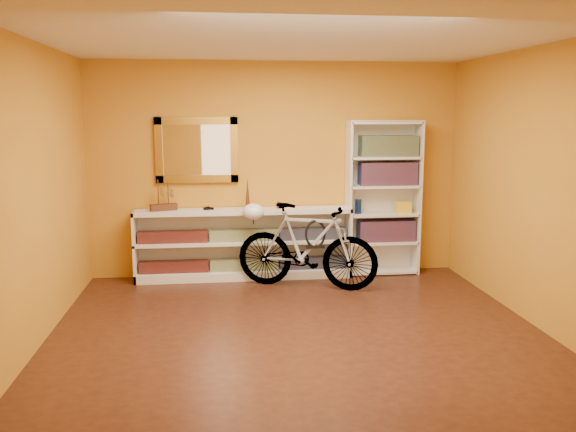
{
  "coord_description": "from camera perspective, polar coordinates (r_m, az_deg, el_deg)",
  "views": [
    {
      "loc": [
        -0.68,
        -5.18,
        1.98
      ],
      "look_at": [
        0.0,
        0.7,
        0.95
      ],
      "focal_mm": 36.87,
      "sensor_mm": 36.0,
      "label": 1
    }
  ],
  "objects": [
    {
      "name": "wall_socket",
      "position": [
        7.54,
        5.69,
        -3.45
      ],
      "size": [
        0.09,
        0.02,
        0.09
      ],
      "primitive_type": "cube",
      "color": "silver",
      "rests_on": "back_wall"
    },
    {
      "name": "cd_row_lower",
      "position": [
        7.22,
        -4.24,
        -4.69
      ],
      "size": [
        2.5,
        0.13,
        0.14
      ],
      "primitive_type": "cube",
      "color": "black",
      "rests_on": "console_unit"
    },
    {
      "name": "left_wall",
      "position": [
        5.46,
        -23.31,
        1.9
      ],
      "size": [
        0.01,
        4.0,
        2.6
      ],
      "primitive_type": "cube",
      "color": "#BC7A1C",
      "rests_on": "ground"
    },
    {
      "name": "yellow_bag",
      "position": [
        7.42,
        11.06,
        0.81
      ],
      "size": [
        0.19,
        0.13,
        0.14
      ],
      "primitive_type": "cube",
      "rotation": [
        0.0,
        0.0,
        -0.03
      ],
      "color": "yellow",
      "rests_on": "bookcase"
    },
    {
      "name": "gilt_mirror",
      "position": [
        7.17,
        -8.79,
        6.31
      ],
      "size": [
        0.98,
        0.06,
        0.78
      ],
      "primitive_type": "cube",
      "color": "olive",
      "rests_on": "back_wall"
    },
    {
      "name": "back_wall",
      "position": [
        7.25,
        -1.19,
        4.48
      ],
      "size": [
        4.5,
        0.01,
        2.6
      ],
      "primitive_type": "cube",
      "color": "#BC7A1C",
      "rests_on": "ground"
    },
    {
      "name": "console_unit",
      "position": [
        7.18,
        -4.27,
        -2.68
      ],
      "size": [
        2.6,
        0.35,
        0.85
      ],
      "primitive_type": null,
      "color": "silver",
      "rests_on": "floor"
    },
    {
      "name": "book_row_a",
      "position": [
        7.45,
        9.43,
        -1.37
      ],
      "size": [
        0.7,
        0.22,
        0.26
      ],
      "primitive_type": "cube",
      "color": "maroon",
      "rests_on": "bookcase"
    },
    {
      "name": "decorative_orb",
      "position": [
        7.12,
        -0.85,
        1.07
      ],
      "size": [
        0.08,
        0.08,
        0.08
      ],
      "primitive_type": "sphere",
      "color": "brown",
      "rests_on": "console_unit"
    },
    {
      "name": "travel_mug",
      "position": [
        7.29,
        6.79,
        0.91
      ],
      "size": [
        0.08,
        0.08,
        0.18
      ],
      "primitive_type": "cylinder",
      "color": "navy",
      "rests_on": "bookcase"
    },
    {
      "name": "floor",
      "position": [
        5.59,
        0.84,
        -10.93
      ],
      "size": [
        4.5,
        4.0,
        0.01
      ],
      "primitive_type": "cube",
      "color": "black",
      "rests_on": "ground"
    },
    {
      "name": "toy_car",
      "position": [
        7.09,
        -7.66,
        0.61
      ],
      "size": [
        0.0,
        0.0,
        0.0
      ],
      "primitive_type": "imported",
      "rotation": [
        0.0,
        0.0,
        1.81
      ],
      "color": "black",
      "rests_on": "console_unit"
    },
    {
      "name": "ceiling",
      "position": [
        5.27,
        0.91,
        16.68
      ],
      "size": [
        4.5,
        4.0,
        0.01
      ],
      "primitive_type": "cube",
      "color": "silver",
      "rests_on": "ground"
    },
    {
      "name": "book_row_c",
      "position": [
        7.32,
        9.66,
        6.67
      ],
      "size": [
        0.7,
        0.22,
        0.25
      ],
      "primitive_type": "cube",
      "color": "navy",
      "rests_on": "bookcase"
    },
    {
      "name": "model_ship",
      "position": [
        7.09,
        -11.94,
        2.0
      ],
      "size": [
        0.33,
        0.21,
        0.37
      ],
      "primitive_type": null,
      "rotation": [
        0.0,
        0.0,
        0.32
      ],
      "color": "#3E1F11",
      "rests_on": "console_unit"
    },
    {
      "name": "u_lock",
      "position": [
        6.68,
        2.66,
        -1.74
      ],
      "size": [
        0.24,
        0.03,
        0.24
      ],
      "primitive_type": "torus",
      "rotation": [
        1.57,
        0.0,
        0.0
      ],
      "color": "black",
      "rests_on": "bicycle"
    },
    {
      "name": "red_tin",
      "position": [
        7.29,
        7.69,
        6.46
      ],
      "size": [
        0.19,
        0.19,
        0.19
      ],
      "primitive_type": "cube",
      "rotation": [
        0.0,
        0.0,
        0.36
      ],
      "color": "maroon",
      "rests_on": "bookcase"
    },
    {
      "name": "helmet",
      "position": [
        6.83,
        -3.37,
        0.42
      ],
      "size": [
        0.25,
        0.24,
        0.19
      ],
      "primitive_type": "ellipsoid",
      "color": "white",
      "rests_on": "bicycle"
    },
    {
      "name": "bicycle",
      "position": [
        6.73,
        1.83,
        -2.93
      ],
      "size": [
        1.0,
        1.71,
        0.98
      ],
      "primitive_type": "imported",
      "rotation": [
        0.0,
        0.0,
        1.21
      ],
      "color": "silver",
      "rests_on": "floor"
    },
    {
      "name": "bookcase",
      "position": [
        7.37,
        9.14,
        1.71
      ],
      "size": [
        0.9,
        0.3,
        1.9
      ],
      "primitive_type": null,
      "color": "silver",
      "rests_on": "floor"
    },
    {
      "name": "book_row_b",
      "position": [
        7.35,
        9.58,
        4.07
      ],
      "size": [
        0.7,
        0.22,
        0.28
      ],
      "primitive_type": "cube",
      "color": "maroon",
      "rests_on": "bookcase"
    },
    {
      "name": "cd_row_upper",
      "position": [
        7.13,
        -4.27,
        -1.85
      ],
      "size": [
        2.5,
        0.13,
        0.14
      ],
      "primitive_type": "cube",
      "color": "navy",
      "rests_on": "console_unit"
    },
    {
      "name": "right_wall",
      "position": [
        6.0,
        22.79,
        2.58
      ],
      "size": [
        0.01,
        4.0,
        2.6
      ],
      "primitive_type": "cube",
      "color": "#BC7A1C",
      "rests_on": "ground"
    },
    {
      "name": "bronze_ornament",
      "position": [
        7.07,
        -3.92,
        2.16
      ],
      "size": [
        0.06,
        0.06,
        0.37
      ],
      "primitive_type": "cone",
      "color": "brown",
      "rests_on": "console_unit"
    }
  ]
}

